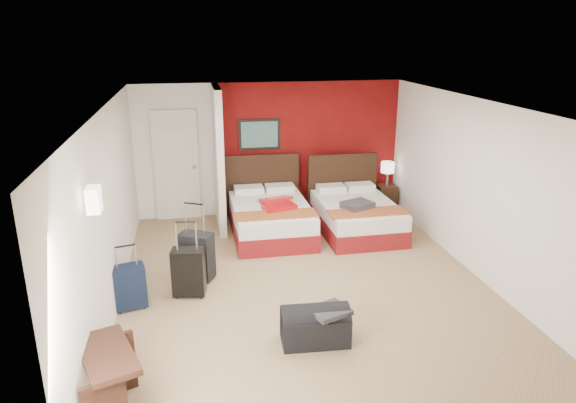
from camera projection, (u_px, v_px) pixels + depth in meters
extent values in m
plane|color=tan|center=(306.00, 287.00, 7.25)|extent=(6.50, 6.50, 0.00)
cube|color=white|center=(270.00, 149.00, 9.89)|extent=(5.00, 0.04, 2.50)
cube|color=white|center=(109.00, 213.00, 6.42)|extent=(0.04, 6.50, 2.50)
cube|color=black|center=(259.00, 134.00, 9.71)|extent=(0.78, 0.03, 0.58)
cube|color=white|center=(94.00, 200.00, 4.84)|extent=(0.12, 0.20, 0.24)
cube|color=maroon|center=(308.00, 148.00, 10.01)|extent=(3.50, 0.04, 2.50)
cube|color=silver|center=(219.00, 159.00, 9.12)|extent=(0.12, 1.20, 2.50)
cube|color=silver|center=(176.00, 165.00, 9.61)|extent=(0.82, 0.06, 2.05)
cube|color=white|center=(271.00, 220.00, 9.01)|extent=(1.31, 1.87, 0.56)
cube|color=silver|center=(357.00, 217.00, 9.15)|extent=(1.29, 1.83, 0.55)
cube|color=red|center=(277.00, 203.00, 8.83)|extent=(0.69, 0.82, 0.09)
cube|color=#3E3E44|center=(357.00, 205.00, 8.75)|extent=(0.58, 0.53, 0.11)
cube|color=#321E10|center=(386.00, 197.00, 10.30)|extent=(0.37, 0.37, 0.51)
cylinder|color=silver|center=(387.00, 174.00, 10.15)|extent=(0.28, 0.28, 0.46)
cube|color=black|center=(189.00, 274.00, 6.93)|extent=(0.46, 0.33, 0.63)
cube|color=black|center=(197.00, 258.00, 7.38)|extent=(0.53, 0.46, 0.67)
cube|color=black|center=(130.00, 288.00, 6.62)|extent=(0.45, 0.33, 0.56)
cube|color=black|center=(315.00, 327.00, 5.92)|extent=(0.78, 0.45, 0.39)
cube|color=#323236|center=(330.00, 311.00, 5.83)|extent=(0.51, 0.47, 0.06)
cube|color=black|center=(111.00, 384.00, 4.72)|extent=(0.67, 0.92, 0.69)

